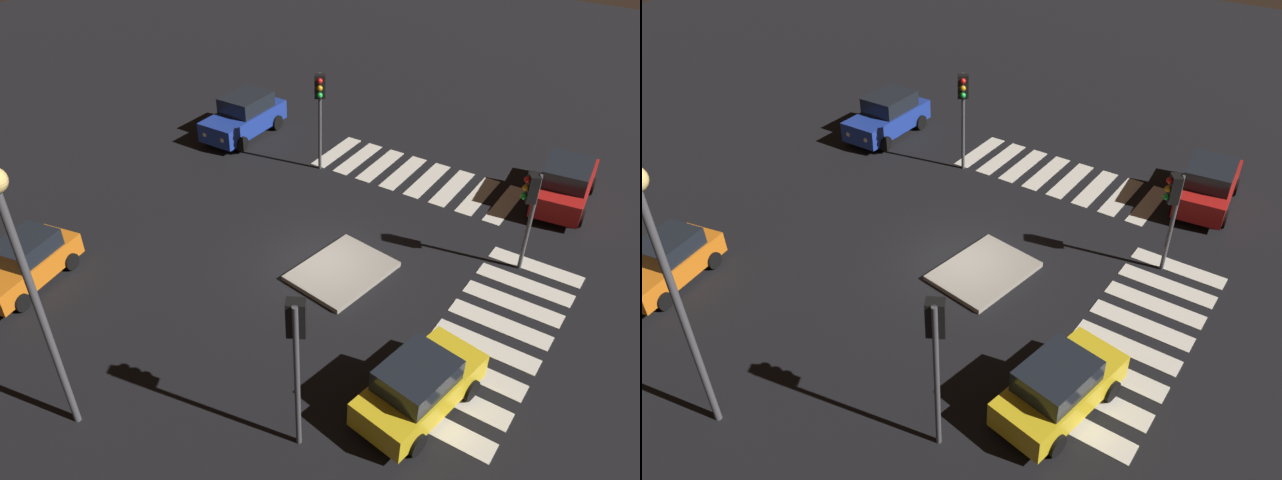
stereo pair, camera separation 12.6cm
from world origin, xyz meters
TOP-DOWN VIEW (x-y plane):
  - ground_plane at (0.00, 0.00)m, footprint 80.00×80.00m
  - traffic_island at (-0.05, -0.95)m, footprint 3.69×2.98m
  - car_blue at (6.41, 8.69)m, footprint 4.51×2.18m
  - car_orange at (-6.30, 7.51)m, footprint 3.96×2.34m
  - car_red at (8.66, -5.83)m, footprint 4.50×2.41m
  - car_yellow at (-3.77, -5.69)m, footprint 4.12×2.36m
  - traffic_light_east at (3.59, -5.76)m, footprint 0.54×0.53m
  - traffic_light_north at (5.52, 3.74)m, footprint 0.53×0.54m
  - traffic_light_south at (-6.31, -3.64)m, footprint 0.53×0.54m
  - street_lamp at (-9.14, 1.52)m, footprint 0.56×0.56m
  - crosswalk_near at (0.00, -6.37)m, footprint 8.75×3.20m
  - crosswalk_side at (7.33, 0.00)m, footprint 3.20×8.75m

SIDE VIEW (x-z plane):
  - ground_plane at x=0.00m, z-range 0.00..0.00m
  - crosswalk_near at x=0.00m, z-range 0.00..0.02m
  - crosswalk_side at x=7.33m, z-range 0.00..0.02m
  - traffic_island at x=-0.05m, z-range 0.00..0.18m
  - car_orange at x=-6.30m, z-range -0.01..1.62m
  - car_yellow at x=-3.77m, z-range -0.02..1.70m
  - car_red at x=8.66m, z-range -0.02..1.88m
  - car_blue at x=6.41m, z-range -0.02..1.93m
  - traffic_light_east at x=3.59m, z-range 0.96..4.66m
  - traffic_light_north at x=5.52m, z-range 1.12..5.45m
  - traffic_light_south at x=-6.31m, z-range 1.18..5.76m
  - street_lamp at x=-9.14m, z-range 1.38..8.93m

